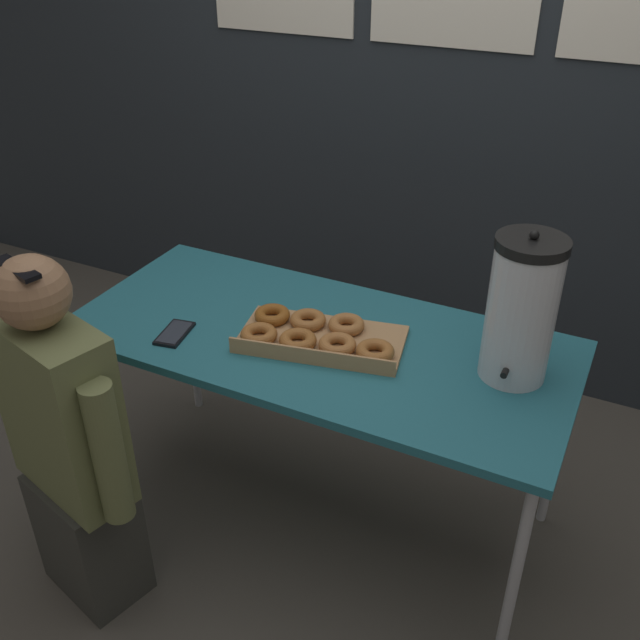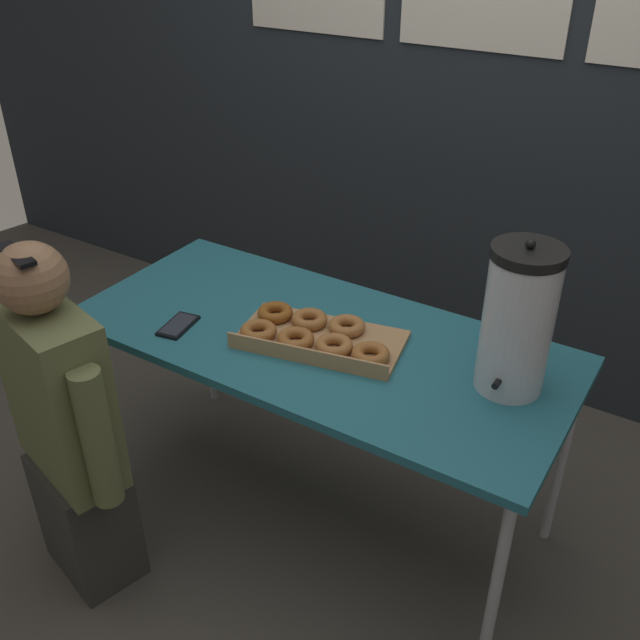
# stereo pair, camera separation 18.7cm
# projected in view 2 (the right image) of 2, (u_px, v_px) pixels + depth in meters

# --- Properties ---
(ground_plane) EXTENTS (12.00, 12.00, 0.00)m
(ground_plane) POSITION_uv_depth(u_px,v_px,m) (318.00, 507.00, 2.58)
(ground_plane) COLOR #4C473F
(back_wall) EXTENTS (6.00, 0.11, 2.83)m
(back_wall) POSITION_uv_depth(u_px,v_px,m) (483.00, 43.00, 2.68)
(back_wall) COLOR #23282D
(back_wall) RESTS_ON ground
(folding_table) EXTENTS (1.55, 0.70, 0.74)m
(folding_table) POSITION_uv_depth(u_px,v_px,m) (318.00, 348.00, 2.22)
(folding_table) COLOR #236675
(folding_table) RESTS_ON ground
(donut_box) EXTENTS (0.54, 0.36, 0.05)m
(donut_box) POSITION_uv_depth(u_px,v_px,m) (315.00, 335.00, 2.15)
(donut_box) COLOR tan
(donut_box) RESTS_ON folding_table
(coffee_urn) EXTENTS (0.19, 0.22, 0.44)m
(coffee_urn) POSITION_uv_depth(u_px,v_px,m) (518.00, 320.00, 1.87)
(coffee_urn) COLOR silver
(coffee_urn) RESTS_ON folding_table
(cell_phone) EXTENTS (0.10, 0.16, 0.01)m
(cell_phone) POSITION_uv_depth(u_px,v_px,m) (178.00, 326.00, 2.23)
(cell_phone) COLOR black
(cell_phone) RESTS_ON folding_table
(person_seated) EXTENTS (0.51, 0.29, 1.16)m
(person_seated) POSITION_uv_depth(u_px,v_px,m) (68.00, 433.00, 2.08)
(person_seated) COLOR #33332D
(person_seated) RESTS_ON ground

